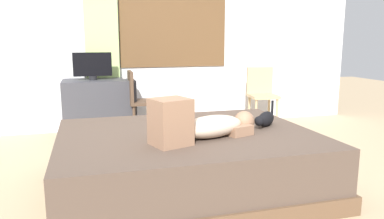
% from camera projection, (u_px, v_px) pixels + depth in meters
% --- Properties ---
extents(ground_plane, '(16.00, 16.00, 0.00)m').
position_uv_depth(ground_plane, '(200.00, 192.00, 3.07)').
color(ground_plane, tan).
extents(back_wall_with_window, '(6.40, 0.14, 2.90)m').
position_uv_depth(back_wall_with_window, '(148.00, 25.00, 5.18)').
color(back_wall_with_window, silver).
rests_on(back_wall_with_window, ground).
extents(bed, '(2.13, 1.67, 0.49)m').
position_uv_depth(bed, '(187.00, 161.00, 3.11)').
color(bed, brown).
rests_on(bed, ground).
extents(person_lying, '(0.93, 0.51, 0.34)m').
position_uv_depth(person_lying, '(202.00, 124.00, 2.83)').
color(person_lying, '#CCB299').
rests_on(person_lying, bed).
extents(cat, '(0.29, 0.27, 0.21)m').
position_uv_depth(cat, '(265.00, 119.00, 3.25)').
color(cat, black).
rests_on(cat, bed).
extents(desk, '(0.90, 0.56, 0.74)m').
position_uv_depth(desk, '(100.00, 108.00, 4.81)').
color(desk, '#38383D').
rests_on(desk, ground).
extents(tv_monitor, '(0.48, 0.10, 0.35)m').
position_uv_depth(tv_monitor, '(93.00, 66.00, 4.69)').
color(tv_monitor, black).
rests_on(tv_monitor, desk).
extents(cup, '(0.07, 0.07, 0.08)m').
position_uv_depth(cup, '(125.00, 75.00, 4.94)').
color(cup, white).
rests_on(cup, desk).
extents(chair_by_desk, '(0.39, 0.39, 0.86)m').
position_uv_depth(chair_by_desk, '(139.00, 99.00, 4.71)').
color(chair_by_desk, '#4C3828').
rests_on(chair_by_desk, ground).
extents(chair_spare, '(0.42, 0.42, 0.86)m').
position_uv_depth(chair_spare, '(262.00, 92.00, 5.28)').
color(chair_spare, tan).
rests_on(chair_spare, ground).
extents(curtain_left, '(0.44, 0.06, 2.67)m').
position_uv_depth(curtain_left, '(101.00, 33.00, 4.91)').
color(curtain_left, '#ADCC75').
rests_on(curtain_left, ground).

